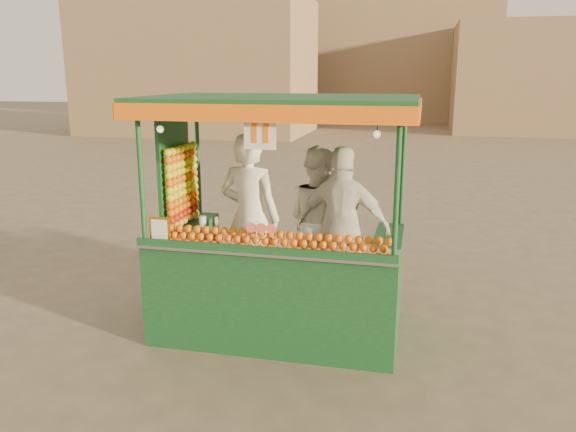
% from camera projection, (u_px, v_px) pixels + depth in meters
% --- Properties ---
extents(ground, '(90.00, 90.00, 0.00)m').
position_uv_depth(ground, '(299.00, 330.00, 6.20)').
color(ground, brown).
rests_on(ground, ground).
extents(building_left, '(10.00, 6.00, 6.00)m').
position_uv_depth(building_left, '(199.00, 67.00, 26.36)').
color(building_left, '#85664C').
rests_on(building_left, ground).
extents(building_right, '(9.00, 6.00, 5.00)m').
position_uv_depth(building_right, '(553.00, 78.00, 26.73)').
color(building_right, '#85664C').
rests_on(building_right, ground).
extents(building_center, '(14.00, 7.00, 7.00)m').
position_uv_depth(building_center, '(372.00, 60.00, 34.14)').
color(building_center, '#85664C').
rests_on(building_center, ground).
extents(juice_cart, '(2.74, 1.77, 2.49)m').
position_uv_depth(juice_cart, '(272.00, 260.00, 6.01)').
color(juice_cart, '#103B20').
rests_on(juice_cart, ground).
extents(vendor_left, '(0.73, 0.54, 1.84)m').
position_uv_depth(vendor_left, '(250.00, 218.00, 6.11)').
color(vendor_left, silver).
rests_on(vendor_left, ground).
extents(vendor_middle, '(1.03, 1.01, 1.67)m').
position_uv_depth(vendor_middle, '(319.00, 222.00, 6.28)').
color(vendor_middle, white).
rests_on(vendor_middle, ground).
extents(vendor_right, '(1.03, 0.51, 1.71)m').
position_uv_depth(vendor_right, '(343.00, 228.00, 5.98)').
color(vendor_right, silver).
rests_on(vendor_right, ground).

